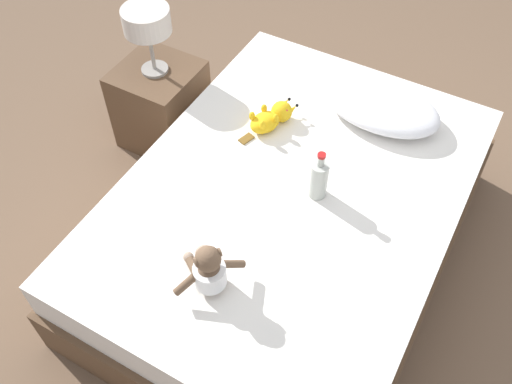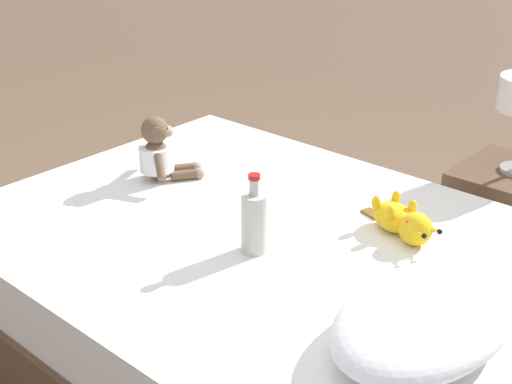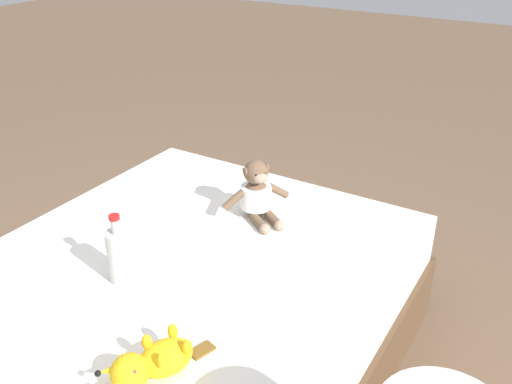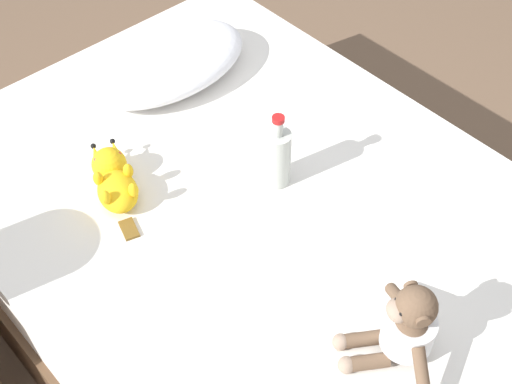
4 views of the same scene
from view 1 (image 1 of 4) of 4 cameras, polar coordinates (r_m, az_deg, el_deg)
name	(u,v)px [view 1 (image 1 of 4)]	position (r m, az deg, el deg)	size (l,w,h in m)	color
ground_plane	(287,252)	(2.81, 3.15, -6.05)	(16.00, 16.00, 0.00)	brown
bed	(289,223)	(2.61, 3.37, -3.14)	(1.39, 1.91, 0.49)	brown
pillow	(381,106)	(2.74, 12.52, 8.52)	(0.59, 0.38, 0.13)	white
plush_monkey	(208,270)	(2.07, -4.85, -7.89)	(0.25, 0.25, 0.24)	brown
plush_yellow_creature	(272,117)	(2.64, 1.63, 7.56)	(0.18, 0.32, 0.10)	yellow
glass_bottle	(319,179)	(2.33, 6.36, 1.33)	(0.08, 0.08, 0.24)	#B7BCB2
nightstand	(161,105)	(3.19, -9.58, 8.66)	(0.41, 0.41, 0.48)	brown
bedside_lamp	(147,23)	(2.87, -10.99, 16.44)	(0.24, 0.24, 0.36)	gray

